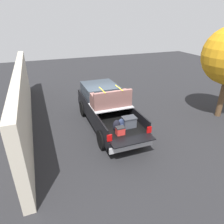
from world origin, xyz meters
The scene contains 3 objects.
ground_plane centered at (0.00, 0.00, 0.00)m, with size 40.00×40.00×0.00m, color #262628.
pickup_truck centered at (0.39, 0.00, 0.98)m, with size 6.05×2.06×2.23m.
building_facade centered at (1.77, 3.95, 1.50)m, with size 11.86×0.36×3.00m, color beige.
Camera 1 is at (-8.82, 3.15, 5.28)m, focal length 32.34 mm.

